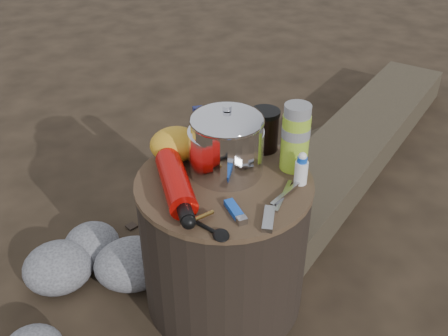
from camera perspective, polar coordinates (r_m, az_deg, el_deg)
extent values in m
plane|color=#2D2218|center=(1.65, 0.00, -14.08)|extent=(60.00, 60.00, 0.00)
cylinder|color=black|center=(1.49, 0.00, -8.36)|extent=(0.48, 0.48, 0.44)
cube|color=#393123|center=(2.34, 14.75, 2.83)|extent=(1.42, 1.39, 0.14)
cube|color=#393123|center=(2.26, 10.11, 1.56)|extent=(1.06, 0.66, 0.09)
cylinder|color=silver|center=(1.37, 0.21, 1.95)|extent=(0.20, 0.20, 0.12)
cylinder|color=silver|center=(1.34, 0.33, 2.95)|extent=(0.19, 0.19, 0.19)
cylinder|color=#96BE2C|center=(1.38, 8.03, 3.39)|extent=(0.08, 0.08, 0.19)
cylinder|color=black|center=(1.47, 4.57, 4.25)|extent=(0.08, 0.08, 0.12)
ellipsoid|color=gold|center=(1.43, -5.50, 2.67)|extent=(0.14, 0.12, 0.10)
cube|color=navy|center=(1.48, -1.39, 4.62)|extent=(0.10, 0.03, 0.13)
cube|color=blue|center=(1.24, 1.13, -4.65)|extent=(0.04, 0.10, 0.02)
cube|color=#A4A4A9|center=(1.22, 5.03, -5.71)|extent=(0.06, 0.09, 0.01)
cylinder|color=white|center=(1.34, 8.68, -0.20)|extent=(0.03, 0.03, 0.08)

